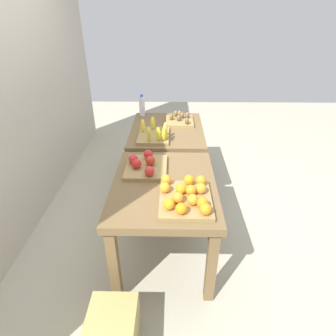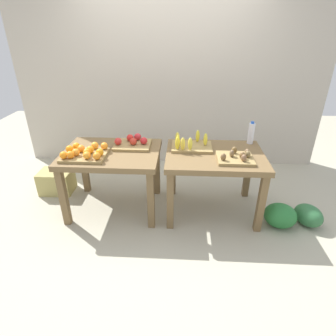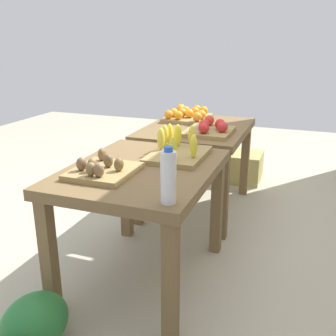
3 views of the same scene
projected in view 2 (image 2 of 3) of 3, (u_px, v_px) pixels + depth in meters
ground_plane at (163, 208)px, 3.31m from camera, size 8.00×8.00×0.00m
back_wall at (169, 61)px, 3.82m from camera, size 4.40×0.12×3.00m
display_table_left at (112, 160)px, 3.06m from camera, size 1.04×0.80×0.72m
display_table_right at (214, 162)px, 3.00m from camera, size 1.04×0.80×0.72m
orange_bin at (85, 153)px, 2.86m from camera, size 0.44×0.37×0.11m
apple_bin at (133, 143)px, 3.12m from camera, size 0.41×0.34×0.11m
banana_crate at (190, 145)px, 3.05m from camera, size 0.44×0.32×0.17m
kiwi_bin at (236, 157)px, 2.80m from camera, size 0.36×0.32×0.10m
water_bottle at (251, 133)px, 3.15m from camera, size 0.07×0.07×0.26m
watermelon_pile at (292, 215)px, 2.97m from camera, size 0.70×0.42×0.27m
cardboard_produce_box at (57, 181)px, 3.58m from camera, size 0.40×0.30×0.29m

